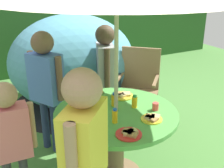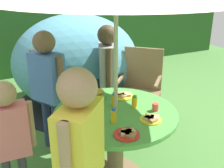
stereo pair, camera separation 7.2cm
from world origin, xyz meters
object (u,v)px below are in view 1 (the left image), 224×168
wooden_chair (139,83)px  juice_bottle_center_front (115,100)px  plate_near_right (152,118)px  juice_bottle_far_right (77,94)px  garden_table (116,128)px  plate_near_left (122,95)px  child_in_yellow_shirt (85,146)px  plate_back_edge (74,109)px  snack_bowl (96,94)px  juice_bottle_mid_left (95,102)px  cup_near (155,106)px  juice_bottle_center_back (135,102)px  juice_bottle_mid_right (115,116)px  plate_far_left (129,133)px  child_in_blue_shirt (46,78)px  dome_tent (73,62)px  child_in_pink_shirt (10,133)px  child_in_grey_shirt (105,66)px

wooden_chair → juice_bottle_center_front: wooden_chair is taller
plate_near_right → juice_bottle_far_right: juice_bottle_far_right is taller
juice_bottle_far_right → juice_bottle_center_front: size_ratio=0.93×
garden_table → plate_near_left: 0.38m
child_in_yellow_shirt → plate_back_edge: child_in_yellow_shirt is taller
juice_bottle_center_front → snack_bowl: bearing=108.3°
juice_bottle_center_front → juice_bottle_mid_left: bearing=164.6°
garden_table → cup_near: cup_near is taller
juice_bottle_far_right → garden_table: bearing=-62.7°
garden_table → juice_bottle_mid_left: (-0.13, 0.16, 0.23)m
juice_bottle_center_back → juice_bottle_mid_right: 0.34m
wooden_chair → plate_near_right: size_ratio=5.51×
plate_far_left → juice_bottle_center_back: bearing=53.3°
garden_table → plate_near_right: bearing=-55.6°
child_in_blue_shirt → juice_bottle_center_back: bearing=9.4°
juice_bottle_center_front → juice_bottle_mid_right: same height
garden_table → juice_bottle_mid_right: (-0.11, -0.18, 0.24)m
snack_bowl → juice_bottle_center_back: bearing=-57.9°
plate_back_edge → juice_bottle_center_front: bearing=-11.0°
garden_table → cup_near: size_ratio=16.00×
dome_tent → plate_near_right: (-0.04, -2.03, 0.05)m
juice_bottle_center_front → cup_near: (0.28, -0.25, -0.02)m
garden_table → plate_back_edge: plate_back_edge is taller
child_in_pink_shirt → juice_bottle_far_right: child_in_pink_shirt is taller
dome_tent → child_in_yellow_shirt: bearing=-115.4°
plate_far_left → child_in_grey_shirt: bearing=71.6°
juice_bottle_center_back → juice_bottle_far_right: bearing=133.7°
juice_bottle_far_right → plate_near_left: bearing=-19.9°
child_in_grey_shirt → child_in_blue_shirt: (-0.74, -0.09, 0.01)m
dome_tent → child_in_pink_shirt: (-1.14, -1.72, 0.05)m
child_in_pink_shirt → juice_bottle_center_front: child_in_pink_shirt is taller
plate_near_right → plate_far_left: bearing=-158.1°
garden_table → child_in_blue_shirt: bearing=119.7°
garden_table → plate_near_left: plate_near_left is taller
plate_near_left → plate_near_right: (-0.02, -0.53, 0.00)m
plate_far_left → cup_near: 0.49m
wooden_chair → dome_tent: size_ratio=0.48×
juice_bottle_center_back → juice_bottle_mid_right: bearing=-150.6°
plate_near_right → juice_bottle_far_right: size_ratio=1.53×
child_in_blue_shirt → juice_bottle_far_right: size_ratio=11.38×
plate_back_edge → plate_far_left: same height
cup_near → plate_back_edge: bearing=153.6°
wooden_chair → juice_bottle_mid_left: (-0.91, -0.67, 0.22)m
child_in_pink_shirt → cup_near: bearing=-6.0°
child_in_pink_shirt → cup_near: size_ratio=16.31×
wooden_chair → garden_table: bearing=-90.0°
cup_near → garden_table: bearing=156.2°
child_in_blue_shirt → plate_near_left: (0.63, -0.49, -0.13)m
plate_near_left → wooden_chair: bearing=45.0°
dome_tent → snack_bowl: dome_tent is taller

